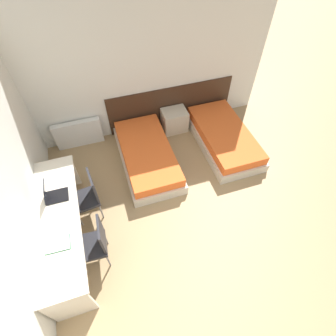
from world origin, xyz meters
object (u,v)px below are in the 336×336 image
object	(u,v)px
nightstand	(174,120)
chair_near_laptop	(88,195)
bed_near_door	(224,137)
chair_near_notebook	(95,242)
bed_near_window	(147,156)
laptop	(53,195)

from	to	relation	value
nightstand	chair_near_laptop	world-z (taller)	chair_near_laptop
bed_near_door	chair_near_notebook	world-z (taller)	chair_near_notebook
bed_near_window	chair_near_notebook	distance (m)	1.98
chair_near_laptop	bed_near_door	bearing A→B (deg)	9.57
chair_near_notebook	bed_near_window	bearing A→B (deg)	57.45
nightstand	laptop	world-z (taller)	laptop
laptop	bed_near_window	bearing A→B (deg)	29.37
bed_near_window	bed_near_door	world-z (taller)	same
laptop	nightstand	bearing A→B (deg)	34.89
bed_near_window	nightstand	distance (m)	1.09
bed_near_door	chair_near_laptop	xyz separation A→B (m)	(-2.73, -0.79, 0.31)
bed_near_door	chair_near_notebook	distance (m)	3.18
bed_near_window	chair_near_laptop	bearing A→B (deg)	-145.40
bed_near_window	chair_near_laptop	world-z (taller)	chair_near_laptop
bed_near_window	chair_near_notebook	xyz separation A→B (m)	(-1.14, -1.59, 0.31)
bed_near_window	laptop	distance (m)	1.88
bed_near_window	bed_near_door	size ratio (longest dim) A/B	1.00
laptop	bed_near_door	bearing A→B (deg)	15.96
bed_near_window	bed_near_door	xyz separation A→B (m)	(1.60, 0.00, 0.00)
nightstand	chair_near_notebook	xyz separation A→B (m)	(-1.94, -2.33, 0.26)
bed_near_door	laptop	world-z (taller)	laptop
chair_near_laptop	laptop	bearing A→B (deg)	-178.26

